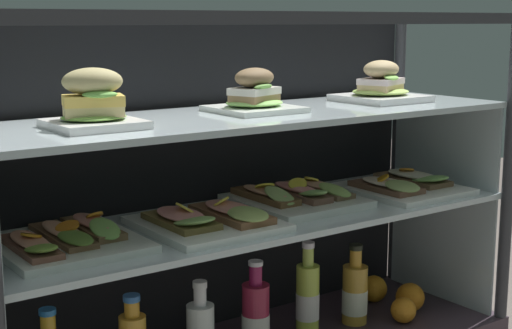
% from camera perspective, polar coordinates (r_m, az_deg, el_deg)
% --- Properties ---
extents(case_frame, '(1.41, 0.45, 0.87)m').
position_cam_1_polar(case_frame, '(1.93, -2.20, -0.47)').
color(case_frame, '#333338').
rests_on(case_frame, ground).
extents(riser_lower_tier, '(1.35, 0.38, 0.34)m').
position_cam_1_polar(riser_lower_tier, '(1.91, 0.00, -9.08)').
color(riser_lower_tier, silver).
rests_on(riser_lower_tier, case_base_deck).
extents(shelf_lower_glass, '(1.36, 0.40, 0.01)m').
position_cam_1_polar(shelf_lower_glass, '(1.85, 0.00, -3.97)').
color(shelf_lower_glass, silver).
rests_on(shelf_lower_glass, riser_lower_tier).
extents(riser_upper_tier, '(1.35, 0.38, 0.23)m').
position_cam_1_polar(riser_upper_tier, '(1.83, 0.00, -0.23)').
color(riser_upper_tier, silver).
rests_on(riser_upper_tier, shelf_lower_glass).
extents(shelf_upper_glass, '(1.36, 0.40, 0.01)m').
position_cam_1_polar(shelf_upper_glass, '(1.81, 0.00, 3.62)').
color(shelf_upper_glass, silver).
rests_on(shelf_upper_glass, riser_upper_tier).
extents(plated_roll_sandwich_far_left, '(0.17, 0.17, 0.12)m').
position_cam_1_polar(plated_roll_sandwich_far_left, '(1.57, -11.92, 4.31)').
color(plated_roll_sandwich_far_left, white).
rests_on(plated_roll_sandwich_far_left, shelf_upper_glass).
extents(plated_roll_sandwich_right_of_center, '(0.19, 0.19, 0.10)m').
position_cam_1_polar(plated_roll_sandwich_right_of_center, '(1.82, -0.11, 5.09)').
color(plated_roll_sandwich_right_of_center, white).
rests_on(plated_roll_sandwich_right_of_center, shelf_upper_glass).
extents(plated_roll_sandwich_left_of_center, '(0.20, 0.20, 0.11)m').
position_cam_1_polar(plated_roll_sandwich_left_of_center, '(2.08, 9.21, 5.68)').
color(plated_roll_sandwich_left_of_center, white).
rests_on(plated_roll_sandwich_left_of_center, shelf_upper_glass).
extents(open_sandwich_tray_near_left_corner, '(0.28, 0.30, 0.06)m').
position_cam_1_polar(open_sandwich_tray_near_left_corner, '(1.63, -13.81, -5.37)').
color(open_sandwich_tray_near_left_corner, white).
rests_on(open_sandwich_tray_near_left_corner, shelf_lower_glass).
extents(open_sandwich_tray_mid_right, '(0.28, 0.30, 0.07)m').
position_cam_1_polar(open_sandwich_tray_mid_right, '(1.74, -3.51, -4.07)').
color(open_sandwich_tray_mid_right, white).
rests_on(open_sandwich_tray_mid_right, shelf_lower_glass).
extents(open_sandwich_tray_far_right, '(0.28, 0.30, 0.06)m').
position_cam_1_polar(open_sandwich_tray_far_right, '(1.96, 3.01, -2.36)').
color(open_sandwich_tray_far_right, white).
rests_on(open_sandwich_tray_far_right, shelf_lower_glass).
extents(open_sandwich_tray_mid_left, '(0.28, 0.30, 0.06)m').
position_cam_1_polar(open_sandwich_tray_mid_left, '(2.14, 10.82, -1.49)').
color(open_sandwich_tray_mid_left, white).
rests_on(open_sandwich_tray_mid_left, shelf_lower_glass).
extents(juice_bottle_back_center, '(0.07, 0.07, 0.24)m').
position_cam_1_polar(juice_bottle_back_center, '(1.91, -0.03, -11.35)').
color(juice_bottle_back_center, maroon).
rests_on(juice_bottle_back_center, case_base_deck).
extents(juice_bottle_front_fourth, '(0.06, 0.06, 0.25)m').
position_cam_1_polar(juice_bottle_front_fourth, '(2.03, 3.79, -9.93)').
color(juice_bottle_front_fourth, '#BFD549').
rests_on(juice_bottle_front_fourth, case_base_deck).
extents(juice_bottle_front_middle, '(0.07, 0.07, 0.22)m').
position_cam_1_polar(juice_bottle_front_middle, '(2.13, 7.33, -9.47)').
color(juice_bottle_front_middle, gold).
rests_on(juice_bottle_front_middle, case_base_deck).
extents(orange_fruit_beside_bottles, '(0.08, 0.08, 0.08)m').
position_cam_1_polar(orange_fruit_beside_bottles, '(2.25, 11.31, -9.60)').
color(orange_fruit_beside_bottles, orange).
rests_on(orange_fruit_beside_bottles, case_base_deck).
extents(orange_fruit_near_left_post, '(0.07, 0.07, 0.07)m').
position_cam_1_polar(orange_fruit_near_left_post, '(2.17, 10.83, -10.52)').
color(orange_fruit_near_left_post, orange).
rests_on(orange_fruit_near_left_post, case_base_deck).
extents(orange_fruit_rolled_forward, '(0.08, 0.08, 0.08)m').
position_cam_1_polar(orange_fruit_rolled_forward, '(2.31, 8.70, -9.06)').
color(orange_fruit_rolled_forward, orange).
rests_on(orange_fruit_rolled_forward, case_base_deck).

